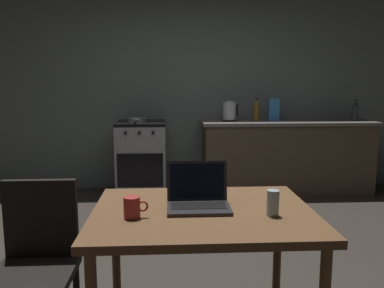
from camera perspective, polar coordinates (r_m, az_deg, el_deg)
The scene contains 14 objects.
ground_plane at distance 3.22m, azimuth 1.23°, elevation -16.89°, with size 12.00×12.00×0.00m, color #2D2823.
back_wall at distance 5.31m, azimuth 2.50°, elevation 9.03°, with size 6.40×0.10×2.83m, color slate.
kitchen_counter at distance 5.24m, azimuth 13.24°, elevation -1.72°, with size 2.16×0.64×0.92m.
stove_oven at distance 5.03m, azimuth -7.21°, elevation -2.00°, with size 0.60×0.62×0.92m.
dining_table at distance 2.08m, azimuth 1.57°, elevation -11.45°, with size 1.12×0.87×0.76m.
chair at distance 2.25m, azimuth -21.36°, elevation -14.81°, with size 0.40×0.40×0.89m.
laptop at distance 2.07m, azimuth 0.89°, elevation -7.85°, with size 0.32×0.26×0.23m.
electric_kettle at distance 5.00m, azimuth 5.38°, elevation 4.65°, with size 0.19×0.17×0.25m.
bottle at distance 5.42m, azimuth 22.30°, elevation 4.41°, with size 0.08×0.08×0.26m.
frying_pan at distance 4.94m, azimuth -7.94°, elevation 3.45°, with size 0.24×0.41×0.05m.
coffee_mug at distance 1.94m, azimuth -8.53°, elevation -8.95°, with size 0.12×0.08×0.10m.
drinking_glass at distance 1.99m, azimuth 11.50°, elevation -8.27°, with size 0.06×0.06×0.13m.
cereal_box at distance 5.14m, azimuth 11.63°, elevation 4.86°, with size 0.13×0.05×0.28m.
bottle_b at distance 5.15m, azimuth 9.21°, elevation 4.85°, with size 0.07×0.07×0.28m.
Camera 1 is at (-0.23, -2.89, 1.40)m, focal length 37.28 mm.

